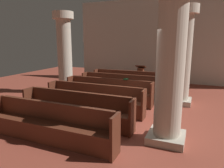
# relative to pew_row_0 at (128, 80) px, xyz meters

# --- Properties ---
(ground_plane) EXTENTS (19.20, 19.20, 0.00)m
(ground_plane) POSITION_rel_pew_row_0_xyz_m (1.17, -3.44, -0.48)
(ground_plane) COLOR brown
(back_wall) EXTENTS (10.00, 0.16, 4.50)m
(back_wall) POSITION_rel_pew_row_0_xyz_m (1.17, 2.64, 1.77)
(back_wall) COLOR beige
(back_wall) RESTS_ON ground
(pew_row_0) EXTENTS (3.30, 0.46, 0.89)m
(pew_row_0) POSITION_rel_pew_row_0_xyz_m (0.00, 0.00, 0.00)
(pew_row_0) COLOR #562819
(pew_row_0) RESTS_ON ground
(pew_row_1) EXTENTS (3.30, 0.46, 0.89)m
(pew_row_1) POSITION_rel_pew_row_0_xyz_m (0.00, -1.10, 0.00)
(pew_row_1) COLOR #562819
(pew_row_1) RESTS_ON ground
(pew_row_2) EXTENTS (3.30, 0.47, 0.89)m
(pew_row_2) POSITION_rel_pew_row_0_xyz_m (0.00, -2.21, 0.00)
(pew_row_2) COLOR #562819
(pew_row_2) RESTS_ON ground
(pew_row_3) EXTENTS (3.30, 0.46, 0.89)m
(pew_row_3) POSITION_rel_pew_row_0_xyz_m (0.00, -3.31, 0.00)
(pew_row_3) COLOR #562819
(pew_row_3) RESTS_ON ground
(pew_row_4) EXTENTS (3.30, 0.46, 0.89)m
(pew_row_4) POSITION_rel_pew_row_0_xyz_m (0.00, -4.41, 0.00)
(pew_row_4) COLOR #562819
(pew_row_4) RESTS_ON ground
(pew_row_5) EXTENTS (3.30, 0.47, 0.89)m
(pew_row_5) POSITION_rel_pew_row_0_xyz_m (0.00, -5.51, 0.00)
(pew_row_5) COLOR #562819
(pew_row_5) RESTS_ON ground
(pillar_aisle_side) EXTENTS (0.88, 0.88, 3.45)m
(pillar_aisle_side) POSITION_rel_pew_row_0_xyz_m (2.44, -1.26, 1.32)
(pillar_aisle_side) COLOR #B6AD9A
(pillar_aisle_side) RESTS_ON ground
(pillar_far_side) EXTENTS (0.88, 0.88, 3.45)m
(pillar_far_side) POSITION_rel_pew_row_0_xyz_m (-2.39, -1.47, 1.32)
(pillar_far_side) COLOR #B6AD9A
(pillar_far_side) RESTS_ON ground
(pillar_aisle_rear) EXTENTS (0.88, 0.88, 3.45)m
(pillar_aisle_rear) POSITION_rel_pew_row_0_xyz_m (2.44, -4.44, 1.32)
(pillar_aisle_rear) COLOR #B6AD9A
(pillar_aisle_rear) RESTS_ON ground
(lectern) EXTENTS (0.48, 0.45, 1.08)m
(lectern) POSITION_rel_pew_row_0_xyz_m (0.37, 0.93, -0.03)
(lectern) COLOR #562B1A
(lectern) RESTS_ON ground
(hymn_book) EXTENTS (0.15, 0.21, 0.03)m
(hymn_book) POSITION_rel_pew_row_0_xyz_m (0.61, -2.02, 0.43)
(hymn_book) COLOR #194723
(hymn_book) RESTS_ON pew_row_2
(kneeler_box_red) EXTENTS (0.38, 0.24, 0.22)m
(kneeler_box_red) POSITION_rel_pew_row_0_xyz_m (1.97, -0.43, -0.37)
(kneeler_box_red) COLOR maroon
(kneeler_box_red) RESTS_ON ground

